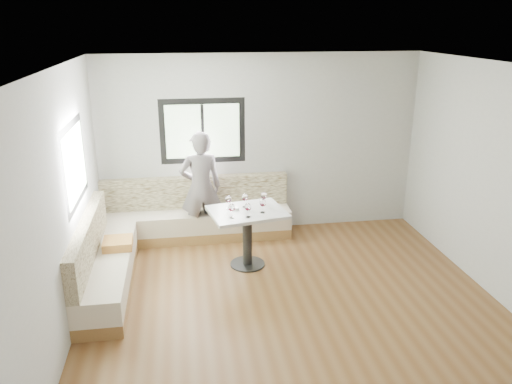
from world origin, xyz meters
TOP-DOWN VIEW (x-y plane):
  - room at (-0.08, 0.08)m, footprint 5.01×5.01m
  - banquette at (-1.59, 1.63)m, footprint 2.90×2.80m
  - table at (-0.40, 1.21)m, footprint 1.12×0.94m
  - person at (-0.98, 2.13)m, footprint 0.68×0.49m
  - olive_ramekin at (-0.54, 1.27)m, footprint 0.09×0.09m
  - wine_glass_a at (-0.63, 0.98)m, footprint 0.09×0.09m
  - wine_glass_b at (-0.42, 0.97)m, footprint 0.09×0.09m
  - wine_glass_c at (-0.20, 1.10)m, footprint 0.09×0.09m
  - wine_glass_d at (-0.41, 1.35)m, footprint 0.09×0.09m
  - wine_glass_e at (-0.14, 1.38)m, footprint 0.09×0.09m
  - wine_glass_f at (-0.64, 1.32)m, footprint 0.09×0.09m

SIDE VIEW (x-z plane):
  - banquette at x=-1.59m, z-range -0.14..0.81m
  - table at x=-0.40m, z-range 0.20..1.02m
  - olive_ramekin at x=-0.54m, z-range 0.81..0.85m
  - person at x=-0.98m, z-range 0.00..1.73m
  - wine_glass_a at x=-0.63m, z-range 0.85..1.05m
  - wine_glass_b at x=-0.42m, z-range 0.85..1.05m
  - wine_glass_c at x=-0.20m, z-range 0.85..1.05m
  - wine_glass_d at x=-0.41m, z-range 0.85..1.05m
  - wine_glass_e at x=-0.14m, z-range 0.85..1.05m
  - wine_glass_f at x=-0.64m, z-range 0.85..1.05m
  - room at x=-0.08m, z-range 0.01..2.82m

